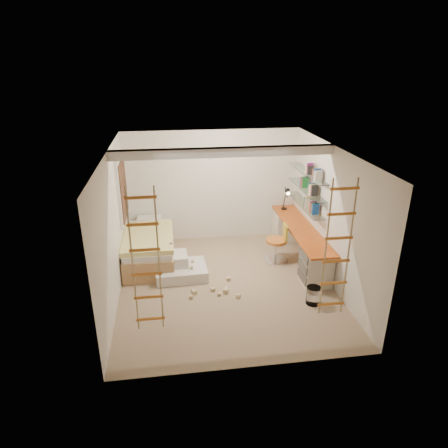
{
  "coord_description": "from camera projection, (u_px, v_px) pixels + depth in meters",
  "views": [
    {
      "loc": [
        -0.97,
        -6.6,
        4.04
      ],
      "look_at": [
        0.0,
        0.3,
        1.15
      ],
      "focal_mm": 32.0,
      "sensor_mm": 36.0,
      "label": 1
    }
  ],
  "objects": [
    {
      "name": "books",
      "position": [
        307.0,
        184.0,
        8.37
      ],
      "size": [
        0.14,
        0.7,
        0.92
      ],
      "color": "#194CA5",
      "rests_on": "shelves"
    },
    {
      "name": "toy_blocks",
      "position": [
        199.0,
        276.0,
        7.61
      ],
      "size": [
        1.3,
        1.12,
        0.72
      ],
      "color": "#CCB284",
      "rests_on": "floor"
    },
    {
      "name": "bed",
      "position": [
        149.0,
        247.0,
        8.51
      ],
      "size": [
        1.02,
        2.0,
        0.69
      ],
      "color": "#AD7F51",
      "rests_on": "floor"
    },
    {
      "name": "task_lamp",
      "position": [
        287.0,
        196.0,
        9.15
      ],
      "size": [
        0.14,
        0.36,
        0.57
      ],
      "color": "black",
      "rests_on": "desk"
    },
    {
      "name": "rope_ladder_right",
      "position": [
        337.0,
        250.0,
        5.7
      ],
      "size": [
        0.41,
        0.04,
        2.13
      ],
      "primitive_type": null,
      "color": "orange",
      "rests_on": "ceiling"
    },
    {
      "name": "window_frame",
      "position": [
        122.0,
        189.0,
        8.23
      ],
      "size": [
        0.06,
        1.15,
        1.35
      ],
      "primitive_type": "cube",
      "color": "white",
      "rests_on": "wall_left"
    },
    {
      "name": "floor",
      "position": [
        226.0,
        285.0,
        7.71
      ],
      "size": [
        4.5,
        4.5,
        0.0
      ],
      "primitive_type": "plane",
      "color": "#9F8866",
      "rests_on": "ground"
    },
    {
      "name": "shelves",
      "position": [
        306.0,
        189.0,
        8.41
      ],
      "size": [
        0.25,
        1.8,
        0.71
      ],
      "color": "white",
      "rests_on": "wall_right"
    },
    {
      "name": "desk",
      "position": [
        299.0,
        242.0,
        8.56
      ],
      "size": [
        0.56,
        2.8,
        0.75
      ],
      "color": "#C45117",
      "rests_on": "floor"
    },
    {
      "name": "play_platform",
      "position": [
        179.0,
        268.0,
        7.98
      ],
      "size": [
        1.04,
        0.82,
        0.45
      ],
      "color": "silver",
      "rests_on": "floor"
    },
    {
      "name": "swivel_chair",
      "position": [
        277.0,
        248.0,
        8.47
      ],
      "size": [
        0.56,
        0.56,
        0.86
      ],
      "color": "#C56926",
      "rests_on": "floor"
    },
    {
      "name": "ceiling_beam",
      "position": [
        224.0,
        152.0,
        7.02
      ],
      "size": [
        4.0,
        0.18,
        0.16
      ],
      "primitive_type": "cube",
      "color": "white",
      "rests_on": "ceiling"
    },
    {
      "name": "waste_bin",
      "position": [
        313.0,
        295.0,
        7.07
      ],
      "size": [
        0.26,
        0.26,
        0.32
      ],
      "primitive_type": "cylinder",
      "color": "white",
      "rests_on": "floor"
    },
    {
      "name": "window_blind",
      "position": [
        124.0,
        189.0,
        8.24
      ],
      "size": [
        0.02,
        1.0,
        1.2
      ],
      "primitive_type": "cube",
      "color": "#4C2D1E",
      "rests_on": "window_frame"
    },
    {
      "name": "rope_ladder_left",
      "position": [
        146.0,
        262.0,
        5.35
      ],
      "size": [
        0.41,
        0.04,
        2.13
      ],
      "primitive_type": null,
      "color": "orange",
      "rests_on": "ceiling"
    }
  ]
}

